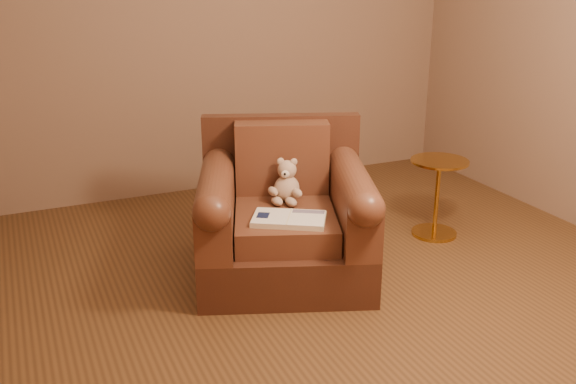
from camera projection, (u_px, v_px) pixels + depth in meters
name	position (u px, v px, depth m)	size (l,w,h in m)	color
floor	(338.00, 286.00, 3.72)	(4.00, 4.00, 0.00)	brown
armchair	(284.00, 218.00, 3.80)	(1.25, 1.22, 0.88)	#422216
teddy_bear	(286.00, 185.00, 3.82)	(0.20, 0.22, 0.27)	tan
guidebook	(289.00, 219.00, 3.54)	(0.47, 0.41, 0.03)	beige
side_table	(437.00, 195.00, 4.34)	(0.38, 0.38, 0.54)	#BF8D34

